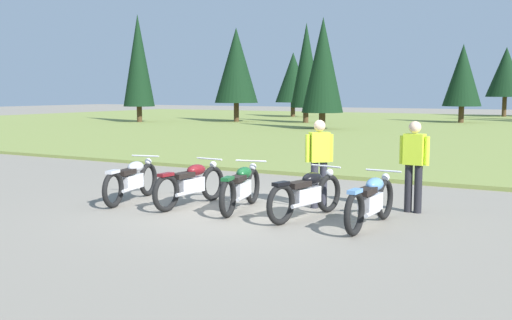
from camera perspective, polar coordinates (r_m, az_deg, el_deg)
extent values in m
plane|color=gray|center=(11.15, -1.51, -4.90)|extent=(140.00, 140.00, 0.00)
cube|color=olive|center=(36.68, 20.40, 2.71)|extent=(80.00, 44.00, 0.10)
cylinder|color=#47331E|center=(43.30, 18.74, 4.02)|extent=(0.36, 0.36, 1.21)
cone|color=black|center=(43.28, 18.87, 7.57)|extent=(2.55, 2.55, 4.14)
cylinder|color=#47331E|center=(42.45, -1.86, 4.46)|extent=(0.36, 0.36, 1.42)
cone|color=black|center=(42.46, -1.87, 8.90)|extent=(3.02, 3.02, 5.17)
cylinder|color=#47331E|center=(34.22, 6.24, 3.61)|extent=(0.36, 0.36, 1.02)
cone|color=black|center=(34.21, 6.31, 8.87)|extent=(2.32, 2.32, 5.26)
cylinder|color=#47331E|center=(54.96, 22.33, 4.61)|extent=(0.36, 0.36, 1.75)
cone|color=black|center=(54.97, 22.46, 7.67)|extent=(3.12, 3.12, 4.12)
cylinder|color=#47331E|center=(41.17, 4.71, 4.17)|extent=(0.36, 0.36, 1.13)
cone|color=black|center=(41.17, 4.75, 8.87)|extent=(2.05, 2.05, 5.63)
cylinder|color=#47331E|center=(42.74, -10.91, 4.20)|extent=(0.36, 0.36, 1.18)
cone|color=black|center=(42.76, -11.02, 9.18)|extent=(2.14, 2.14, 6.26)
cylinder|color=#47331E|center=(50.81, 3.49, 4.71)|extent=(0.36, 0.36, 1.30)
cone|color=black|center=(50.80, 3.51, 7.77)|extent=(2.95, 2.95, 4.12)
torus|color=black|center=(12.99, -10.12, -1.81)|extent=(0.24, 0.71, 0.70)
torus|color=black|center=(11.79, -13.30, -2.73)|extent=(0.24, 0.71, 0.70)
cube|color=silver|center=(12.38, -11.64, -2.02)|extent=(0.32, 0.67, 0.28)
ellipsoid|color=#B7B7BC|center=(12.50, -11.26, -0.63)|extent=(0.35, 0.52, 0.22)
cube|color=black|center=(12.16, -12.17, -1.14)|extent=(0.31, 0.51, 0.10)
cube|color=#B7B7BC|center=(11.74, -13.34, -1.09)|extent=(0.20, 0.34, 0.06)
cylinder|color=silver|center=(12.84, -10.37, 0.38)|extent=(0.61, 0.15, 0.03)
sphere|color=silver|center=(12.96, -10.11, -0.14)|extent=(0.14, 0.14, 0.14)
cylinder|color=silver|center=(12.07, -11.74, -2.72)|extent=(0.18, 0.55, 0.07)
torus|color=black|center=(12.28, -4.11, -2.21)|extent=(0.15, 0.71, 0.70)
torus|color=black|center=(11.21, -8.46, -3.09)|extent=(0.15, 0.71, 0.70)
cube|color=silver|center=(11.73, -6.19, -2.39)|extent=(0.25, 0.65, 0.28)
ellipsoid|color=maroon|center=(11.83, -5.65, -0.94)|extent=(0.29, 0.50, 0.22)
cube|color=black|center=(11.53, -6.89, -1.45)|extent=(0.25, 0.49, 0.10)
cube|color=maroon|center=(11.16, -8.49, -1.37)|extent=(0.16, 0.33, 0.06)
cylinder|color=silver|center=(12.13, -4.41, 0.12)|extent=(0.62, 0.08, 0.03)
sphere|color=silver|center=(12.24, -4.06, -0.44)|extent=(0.14, 0.14, 0.14)
cylinder|color=silver|center=(11.43, -6.59, -3.14)|extent=(0.11, 0.55, 0.07)
torus|color=black|center=(11.90, -0.33, -2.47)|extent=(0.24, 0.71, 0.70)
torus|color=black|center=(10.60, -2.68, -3.59)|extent=(0.24, 0.71, 0.70)
cube|color=silver|center=(11.24, -1.43, -2.74)|extent=(0.32, 0.67, 0.28)
ellipsoid|color=#144C23|center=(11.36, -1.14, -1.21)|extent=(0.35, 0.52, 0.22)
cube|color=black|center=(11.00, -1.81, -1.79)|extent=(0.31, 0.51, 0.10)
cube|color=#144C23|center=(10.54, -2.69, -1.77)|extent=(0.20, 0.34, 0.06)
cylinder|color=silver|center=(11.74, -0.48, -0.08)|extent=(0.61, 0.15, 0.03)
sphere|color=silver|center=(11.87, -0.30, -0.64)|extent=(0.14, 0.14, 0.14)
cylinder|color=silver|center=(10.93, -1.25, -3.54)|extent=(0.18, 0.55, 0.07)
torus|color=black|center=(11.14, 6.85, -3.13)|extent=(0.24, 0.71, 0.70)
torus|color=black|center=(10.02, 2.35, -4.17)|extent=(0.24, 0.71, 0.70)
cube|color=silver|center=(10.56, 4.73, -3.36)|extent=(0.33, 0.67, 0.28)
ellipsoid|color=black|center=(10.66, 5.31, -1.75)|extent=(0.35, 0.52, 0.22)
cube|color=black|center=(10.35, 4.02, -2.32)|extent=(0.31, 0.51, 0.10)
cube|color=black|center=(9.96, 2.36, -2.24)|extent=(0.20, 0.34, 0.06)
cylinder|color=silver|center=(10.98, 6.60, -0.58)|extent=(0.61, 0.16, 0.03)
sphere|color=silver|center=(11.09, 6.94, -1.19)|extent=(0.14, 0.14, 0.14)
cylinder|color=silver|center=(10.26, 4.36, -4.22)|extent=(0.18, 0.55, 0.07)
torus|color=black|center=(10.68, 12.01, -3.64)|extent=(0.12, 0.70, 0.70)
torus|color=black|center=(9.39, 9.25, -4.97)|extent=(0.12, 0.70, 0.70)
cube|color=silver|center=(10.02, 10.73, -3.98)|extent=(0.22, 0.65, 0.28)
ellipsoid|color=#598CC6|center=(10.14, 11.11, -2.26)|extent=(0.27, 0.49, 0.22)
cube|color=black|center=(9.78, 10.31, -2.92)|extent=(0.23, 0.49, 0.10)
cube|color=#598CC6|center=(9.33, 9.29, -2.93)|extent=(0.15, 0.32, 0.06)
cylinder|color=silver|center=(10.51, 11.90, -0.99)|extent=(0.62, 0.05, 0.03)
sphere|color=silver|center=(10.64, 12.10, -1.61)|extent=(0.14, 0.14, 0.14)
cylinder|color=silver|center=(9.72, 10.88, -4.92)|extent=(0.08, 0.55, 0.07)
cylinder|color=#2D2D38|center=(11.50, 5.52, -2.36)|extent=(0.14, 0.14, 0.88)
cylinder|color=#2D2D38|center=(11.56, 6.36, -2.32)|extent=(0.14, 0.14, 0.88)
cube|color=#C6E52D|center=(11.44, 5.98, 1.22)|extent=(0.41, 0.41, 0.56)
sphere|color=beige|center=(11.41, 6.01, 3.22)|extent=(0.22, 0.22, 0.22)
cylinder|color=#C6E52D|center=(11.36, 4.89, 1.10)|extent=(0.09, 0.09, 0.52)
cylinder|color=#C6E52D|center=(11.52, 7.06, 1.15)|extent=(0.09, 0.09, 0.52)
cylinder|color=black|center=(11.42, 14.15, -2.59)|extent=(0.14, 0.14, 0.88)
cylinder|color=black|center=(11.37, 15.01, -2.65)|extent=(0.14, 0.14, 0.88)
cube|color=#C6E52D|center=(11.30, 14.68, 0.99)|extent=(0.37, 0.24, 0.56)
sphere|color=beige|center=(11.27, 14.74, 3.01)|extent=(0.22, 0.22, 0.22)
cylinder|color=#C6E52D|center=(11.38, 13.58, 0.95)|extent=(0.09, 0.09, 0.52)
cylinder|color=#C6E52D|center=(11.24, 15.79, 0.82)|extent=(0.09, 0.09, 0.52)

